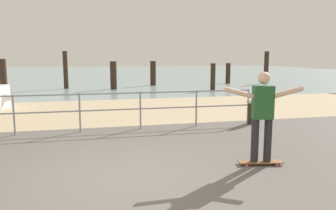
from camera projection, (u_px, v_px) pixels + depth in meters
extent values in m
cube|color=#605B56|center=(126.00, 205.00, 4.47)|extent=(24.00, 10.00, 0.04)
cube|color=tan|center=(103.00, 111.00, 12.18)|extent=(24.00, 6.00, 0.04)
cube|color=#849EA3|center=(94.00, 73.00, 39.13)|extent=(72.00, 50.00, 0.04)
cylinder|color=gray|center=(14.00, 115.00, 8.30)|extent=(0.05, 0.05, 1.05)
cylinder|color=gray|center=(80.00, 113.00, 8.66)|extent=(0.05, 0.05, 1.05)
cylinder|color=gray|center=(140.00, 111.00, 9.03)|extent=(0.05, 0.05, 1.05)
cylinder|color=gray|center=(196.00, 109.00, 9.40)|extent=(0.05, 0.05, 1.05)
cylinder|color=gray|center=(248.00, 107.00, 9.76)|extent=(0.05, 0.05, 1.05)
cylinder|color=gray|center=(47.00, 95.00, 8.41)|extent=(11.28, 0.04, 0.04)
cylinder|color=gray|center=(47.00, 112.00, 8.47)|extent=(11.28, 0.04, 0.04)
cone|color=silver|center=(4.00, 98.00, 12.44)|extent=(1.18, 0.88, 0.77)
cube|color=brown|center=(260.00, 162.00, 6.07)|extent=(0.82, 0.35, 0.02)
cylinder|color=#E5598C|center=(274.00, 162.00, 6.17)|extent=(0.06, 0.04, 0.06)
cylinder|color=#E5598C|center=(277.00, 165.00, 6.01)|extent=(0.06, 0.04, 0.06)
cylinder|color=#E5598C|center=(244.00, 163.00, 6.15)|extent=(0.06, 0.04, 0.06)
cylinder|color=#E5598C|center=(247.00, 166.00, 5.99)|extent=(0.06, 0.04, 0.06)
cylinder|color=#26262B|center=(268.00, 140.00, 6.02)|extent=(0.14, 0.14, 0.80)
cylinder|color=#26262B|center=(255.00, 140.00, 6.01)|extent=(0.14, 0.14, 0.80)
cube|color=#26592D|center=(263.00, 102.00, 5.91)|extent=(0.39, 0.26, 0.60)
sphere|color=beige|center=(264.00, 78.00, 5.84)|extent=(0.22, 0.22, 0.22)
cylinder|color=beige|center=(288.00, 92.00, 5.90)|extent=(0.56, 0.19, 0.23)
cylinder|color=beige|center=(239.00, 93.00, 5.86)|extent=(0.56, 0.19, 0.23)
cylinder|color=#332319|center=(251.00, 114.00, 9.70)|extent=(0.18, 0.18, 0.62)
ellipsoid|color=white|center=(252.00, 101.00, 9.65)|extent=(0.35, 0.28, 0.14)
sphere|color=white|center=(255.00, 99.00, 9.77)|extent=(0.09, 0.09, 0.09)
cone|color=gold|center=(256.00, 99.00, 9.80)|extent=(0.06, 0.05, 0.02)
cube|color=slate|center=(248.00, 102.00, 9.54)|extent=(0.14, 0.13, 0.02)
cylinder|color=#332319|center=(3.00, 77.00, 16.73)|extent=(0.35, 0.35, 1.88)
cylinder|color=#332319|center=(66.00, 70.00, 20.27)|extent=(0.28, 0.28, 2.33)
cylinder|color=#332319|center=(113.00, 76.00, 19.90)|extent=(0.39, 0.39, 1.71)
cylinder|color=#332319|center=(153.00, 73.00, 22.59)|extent=(0.39, 0.39, 1.69)
cylinder|color=#332319|center=(213.00, 77.00, 19.40)|extent=(0.29, 0.29, 1.60)
cylinder|color=#332319|center=(228.00, 73.00, 24.21)|extent=(0.34, 0.34, 1.51)
cylinder|color=#332319|center=(266.00, 67.00, 24.37)|extent=(0.34, 0.34, 2.37)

